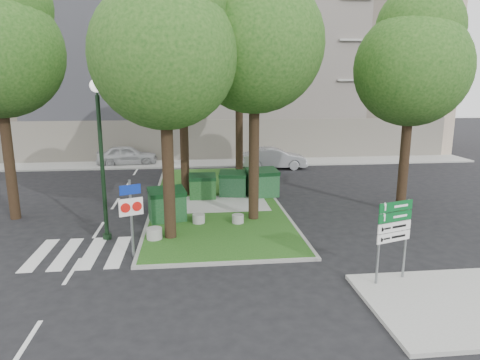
{
  "coord_description": "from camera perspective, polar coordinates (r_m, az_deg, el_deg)",
  "views": [
    {
      "loc": [
        -0.58,
        -13.24,
        5.82
      ],
      "look_at": [
        1.33,
        3.79,
        2.0
      ],
      "focal_mm": 32.0,
      "sensor_mm": 36.0,
      "label": 1
    }
  ],
  "objects": [
    {
      "name": "dumpster_c",
      "position": [
        22.4,
        -0.95,
        -0.52
      ],
      "size": [
        1.56,
        1.2,
        1.32
      ],
      "rotation": [
        0.0,
        0.0,
        -0.16
      ],
      "color": "#0F3218",
      "rests_on": "median_island"
    },
    {
      "name": "directional_sign",
      "position": [
        13.27,
        19.79,
        -6.11
      ],
      "size": [
        1.17,
        0.42,
        2.44
      ],
      "rotation": [
        0.0,
        0.0,
        0.32
      ],
      "color": "slate",
      "rests_on": "sidewalk_corner"
    },
    {
      "name": "traffic_sign_pole",
      "position": [
        14.92,
        -14.35,
        -3.65
      ],
      "size": [
        0.77,
        0.36,
        2.73
      ],
      "rotation": [
        0.0,
        0.0,
        0.4
      ],
      "color": "slate",
      "rests_on": "ground"
    },
    {
      "name": "tree_street_right",
      "position": [
        20.73,
        22.2,
        14.88
      ],
      "size": [
        5.0,
        5.0,
        10.06
      ],
      "color": "black",
      "rests_on": "ground"
    },
    {
      "name": "dumpster_d",
      "position": [
        22.33,
        3.0,
        -0.37
      ],
      "size": [
        1.74,
        1.35,
        1.48
      ],
      "rotation": [
        0.0,
        0.0,
        0.16
      ],
      "color": "#15451F",
      "rests_on": "median_island"
    },
    {
      "name": "median_kerb",
      "position": [
        22.04,
        -3.36,
        -2.64
      ],
      "size": [
        6.3,
        16.3,
        0.1
      ],
      "primitive_type": "cube",
      "color": "gray",
      "rests_on": "ground"
    },
    {
      "name": "tree_median_near_left",
      "position": [
        15.89,
        -9.83,
        17.79
      ],
      "size": [
        5.2,
        5.2,
        10.53
      ],
      "color": "black",
      "rests_on": "ground"
    },
    {
      "name": "litter_bin",
      "position": [
        25.9,
        2.14,
        0.72
      ],
      "size": [
        0.45,
        0.45,
        0.78
      ],
      "primitive_type": "cylinder",
      "color": "yellow",
      "rests_on": "median_island"
    },
    {
      "name": "sidewalk_corner",
      "position": [
        13.35,
        27.43,
        -14.5
      ],
      "size": [
        5.0,
        4.0,
        0.12
      ],
      "primitive_type": "cube",
      "color": "#999993",
      "rests_on": "ground"
    },
    {
      "name": "zebra_crossing",
      "position": [
        16.16,
        -17.47,
        -9.13
      ],
      "size": [
        5.0,
        3.0,
        0.01
      ],
      "primitive_type": "cube",
      "color": "silver",
      "rests_on": "ground"
    },
    {
      "name": "apartment_building",
      "position": [
        39.31,
        -5.75,
        15.67
      ],
      "size": [
        41.0,
        12.0,
        16.0
      ],
      "primitive_type": "cube",
      "color": "tan",
      "rests_on": "ground"
    },
    {
      "name": "tree_median_mid",
      "position": [
        22.33,
        -7.5,
        15.43
      ],
      "size": [
        4.8,
        4.8,
        9.99
      ],
      "color": "black",
      "rests_on": "ground"
    },
    {
      "name": "car_white",
      "position": [
        32.73,
        -14.82,
        3.21
      ],
      "size": [
        4.46,
        2.07,
        1.48
      ],
      "primitive_type": "imported",
      "rotation": [
        0.0,
        0.0,
        1.65
      ],
      "color": "silver",
      "rests_on": "ground"
    },
    {
      "name": "median_island",
      "position": [
        22.04,
        -3.36,
        -2.61
      ],
      "size": [
        6.0,
        16.0,
        0.12
      ],
      "primitive_type": "cube",
      "color": "#184914",
      "rests_on": "ground"
    },
    {
      "name": "bollard_right",
      "position": [
        18.12,
        -0.29,
        -5.18
      ],
      "size": [
        0.5,
        0.5,
        0.36
      ],
      "primitive_type": "cylinder",
      "color": "gray",
      "rests_on": "median_island"
    },
    {
      "name": "building_sidewalk",
      "position": [
        32.27,
        -5.26,
        2.22
      ],
      "size": [
        42.0,
        3.0,
        0.12
      ],
      "primitive_type": "cube",
      "color": "#999993",
      "rests_on": "ground"
    },
    {
      "name": "bollard_mid",
      "position": [
        18.2,
        -5.53,
        -5.14
      ],
      "size": [
        0.52,
        0.52,
        0.37
      ],
      "primitive_type": "cylinder",
      "color": "gray",
      "rests_on": "median_island"
    },
    {
      "name": "dumpster_b",
      "position": [
        21.98,
        -5.02,
        -0.87
      ],
      "size": [
        1.38,
        0.97,
        1.27
      ],
      "rotation": [
        0.0,
        0.0,
        -0.01
      ],
      "color": "#123F14",
      "rests_on": "median_island"
    },
    {
      "name": "tree_median_near_right",
      "position": [
        18.13,
        2.25,
        19.41
      ],
      "size": [
        5.6,
        5.6,
        11.46
      ],
      "color": "black",
      "rests_on": "ground"
    },
    {
      "name": "street_lamp",
      "position": [
        16.58,
        -18.11,
        4.94
      ],
      "size": [
        0.48,
        0.48,
        6.04
      ],
      "color": "black",
      "rests_on": "ground"
    },
    {
      "name": "dumpster_a",
      "position": [
        18.6,
        -9.68,
        -3.26
      ],
      "size": [
        1.74,
        1.4,
        1.43
      ],
      "rotation": [
        0.0,
        0.0,
        0.23
      ],
      "color": "#113E1A",
      "rests_on": "median_island"
    },
    {
      "name": "tree_median_far",
      "position": [
        25.59,
        0.08,
        18.16
      ],
      "size": [
        5.8,
        5.8,
        11.93
      ],
      "color": "black",
      "rests_on": "ground"
    },
    {
      "name": "bollard_left",
      "position": [
        16.61,
        -11.36,
        -7.0
      ],
      "size": [
        0.59,
        0.59,
        0.42
      ],
      "primitive_type": "cylinder",
      "color": "gray",
      "rests_on": "median_island"
    },
    {
      "name": "ground",
      "position": [
        14.48,
        -3.62,
        -11.17
      ],
      "size": [
        120.0,
        120.0,
        0.0
      ],
      "primitive_type": "plane",
      "color": "black",
      "rests_on": "ground"
    },
    {
      "name": "car_silver",
      "position": [
        30.4,
        4.57,
        2.91
      ],
      "size": [
        4.6,
        1.77,
        1.49
      ],
      "primitive_type": "imported",
      "rotation": [
        0.0,
        0.0,
        1.53
      ],
      "color": "#999BA1",
      "rests_on": "ground"
    }
  ]
}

